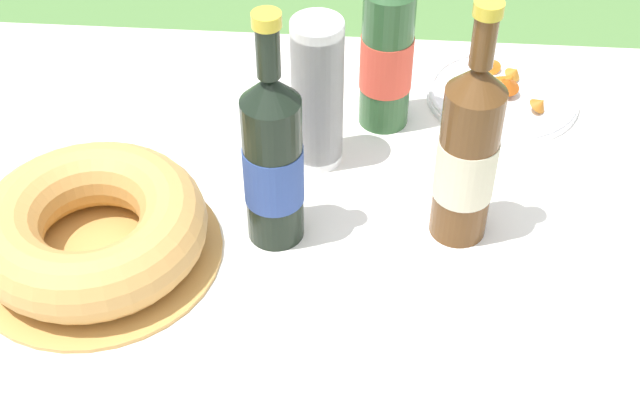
{
  "coord_description": "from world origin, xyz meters",
  "views": [
    {
      "loc": [
        0.16,
        -0.7,
        1.5
      ],
      "look_at": [
        0.1,
        0.14,
        0.73
      ],
      "focal_mm": 50.0,
      "sensor_mm": 36.0,
      "label": 1
    }
  ],
  "objects_px": {
    "cider_bottle_amber": "(468,153)",
    "juice_bottle_red": "(273,159)",
    "snack_plate_near": "(503,93)",
    "bundt_cake": "(92,229)",
    "cup_stack": "(317,94)",
    "cider_bottle_green": "(387,49)"
  },
  "relations": [
    {
      "from": "cider_bottle_green",
      "to": "snack_plate_near",
      "type": "distance_m",
      "value": 0.23
    },
    {
      "from": "cup_stack",
      "to": "juice_bottle_red",
      "type": "xyz_separation_m",
      "value": [
        -0.04,
        -0.16,
        0.01
      ]
    },
    {
      "from": "cider_bottle_amber",
      "to": "cup_stack",
      "type": "bearing_deg",
      "value": 145.96
    },
    {
      "from": "cider_bottle_green",
      "to": "cup_stack",
      "type": "bearing_deg",
      "value": -133.41
    },
    {
      "from": "cup_stack",
      "to": "juice_bottle_red",
      "type": "bearing_deg",
      "value": -105.1
    },
    {
      "from": "cider_bottle_amber",
      "to": "juice_bottle_red",
      "type": "bearing_deg",
      "value": -174.19
    },
    {
      "from": "snack_plate_near",
      "to": "cider_bottle_amber",
      "type": "bearing_deg",
      "value": -105.27
    },
    {
      "from": "cider_bottle_green",
      "to": "cider_bottle_amber",
      "type": "height_order",
      "value": "cider_bottle_amber"
    },
    {
      "from": "snack_plate_near",
      "to": "bundt_cake",
      "type": "bearing_deg",
      "value": -145.04
    },
    {
      "from": "bundt_cake",
      "to": "juice_bottle_red",
      "type": "bearing_deg",
      "value": 14.48
    },
    {
      "from": "bundt_cake",
      "to": "cider_bottle_green",
      "type": "relative_size",
      "value": 0.96
    },
    {
      "from": "juice_bottle_red",
      "to": "snack_plate_near",
      "type": "bearing_deg",
      "value": 45.26
    },
    {
      "from": "juice_bottle_red",
      "to": "cider_bottle_green",
      "type": "bearing_deg",
      "value": 62.1
    },
    {
      "from": "cider_bottle_green",
      "to": "snack_plate_near",
      "type": "height_order",
      "value": "cider_bottle_green"
    },
    {
      "from": "bundt_cake",
      "to": "juice_bottle_red",
      "type": "height_order",
      "value": "juice_bottle_red"
    },
    {
      "from": "cup_stack",
      "to": "snack_plate_near",
      "type": "height_order",
      "value": "cup_stack"
    },
    {
      "from": "cider_bottle_amber",
      "to": "snack_plate_near",
      "type": "distance_m",
      "value": 0.33
    },
    {
      "from": "cider_bottle_amber",
      "to": "bundt_cake",
      "type": "bearing_deg",
      "value": -169.92
    },
    {
      "from": "bundt_cake",
      "to": "cider_bottle_amber",
      "type": "height_order",
      "value": "cider_bottle_amber"
    },
    {
      "from": "bundt_cake",
      "to": "cider_bottle_amber",
      "type": "xyz_separation_m",
      "value": [
        0.46,
        0.08,
        0.08
      ]
    },
    {
      "from": "snack_plate_near",
      "to": "juice_bottle_red",
      "type": "bearing_deg",
      "value": -134.74
    },
    {
      "from": "cider_bottle_amber",
      "to": "snack_plate_near",
      "type": "bearing_deg",
      "value": 74.73
    }
  ]
}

